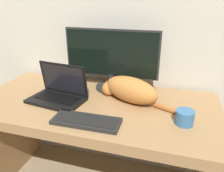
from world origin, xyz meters
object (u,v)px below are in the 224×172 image
at_px(external_keyboard, 86,121).
at_px(coffee_mug, 185,117).
at_px(monitor, 111,59).
at_px(cat, 130,89).
at_px(laptop, 59,93).

height_order(external_keyboard, coffee_mug, coffee_mug).
bearing_deg(external_keyboard, monitor, 89.87).
xyz_separation_m(cat, coffee_mug, (0.33, -0.18, -0.04)).
distance_m(laptop, coffee_mug, 0.77).
distance_m(monitor, laptop, 0.42).
distance_m(monitor, cat, 0.27).
relative_size(monitor, cat, 1.19).
bearing_deg(laptop, monitor, 54.06).
bearing_deg(external_keyboard, cat, 61.88).
xyz_separation_m(monitor, external_keyboard, (0.01, -0.48, -0.21)).
bearing_deg(coffee_mug, external_keyboard, -164.63).
xyz_separation_m(laptop, cat, (0.44, 0.11, 0.03)).
height_order(laptop, coffee_mug, laptop).
distance_m(laptop, cat, 0.45).
height_order(laptop, external_keyboard, laptop).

